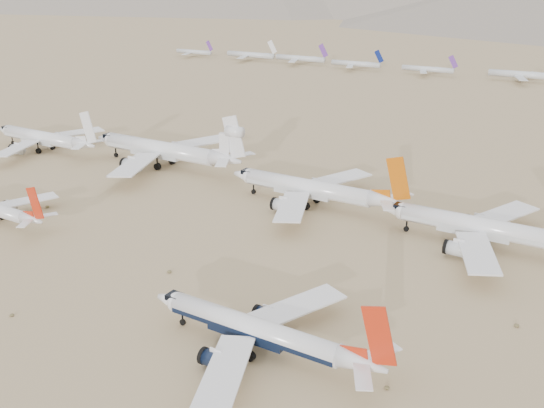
% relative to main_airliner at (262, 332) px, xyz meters
% --- Properties ---
extents(ground, '(7000.00, 7000.00, 0.00)m').
position_rel_main_airliner_xyz_m(ground, '(-2.80, 0.45, -4.24)').
color(ground, '#8A7350').
rests_on(ground, ground).
extents(main_airliner, '(43.75, 42.73, 15.44)m').
position_rel_main_airliner_xyz_m(main_airliner, '(0.00, 0.00, 0.00)').
color(main_airliner, white).
rests_on(main_airliner, ground).
extents(row2_gold_tail, '(49.97, 48.88, 17.79)m').
position_rel_main_airliner_xyz_m(row2_gold_tail, '(22.44, 63.54, 0.73)').
color(row2_gold_tail, white).
rests_on(row2_gold_tail, ground).
extents(row2_orange_tail, '(50.92, 49.81, 18.16)m').
position_rel_main_airliner_xyz_m(row2_orange_tail, '(-25.34, 67.07, 0.85)').
color(row2_orange_tail, white).
rests_on(row2_orange_tail, ground).
extents(row2_white_trijet, '(59.43, 58.08, 21.06)m').
position_rel_main_airliner_xyz_m(row2_white_trijet, '(-84.11, 74.28, 1.85)').
color(row2_white_trijet, white).
rests_on(row2_white_trijet, ground).
extents(row2_white_twin, '(49.39, 48.33, 17.65)m').
position_rel_main_airliner_xyz_m(row2_white_twin, '(-135.33, 66.38, 0.72)').
color(row2_white_twin, white).
rests_on(row2_white_twin, ground).
extents(desert_scrub, '(219.83, 121.67, 0.63)m').
position_rel_main_airliner_xyz_m(desert_scrub, '(-29.71, -23.62, -3.96)').
color(desert_scrub, brown).
rests_on(desert_scrub, ground).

